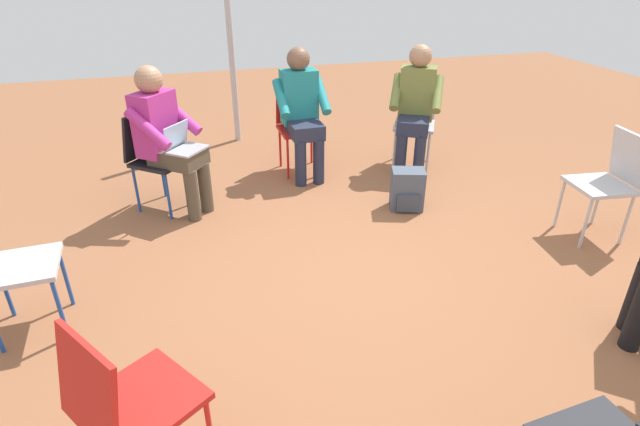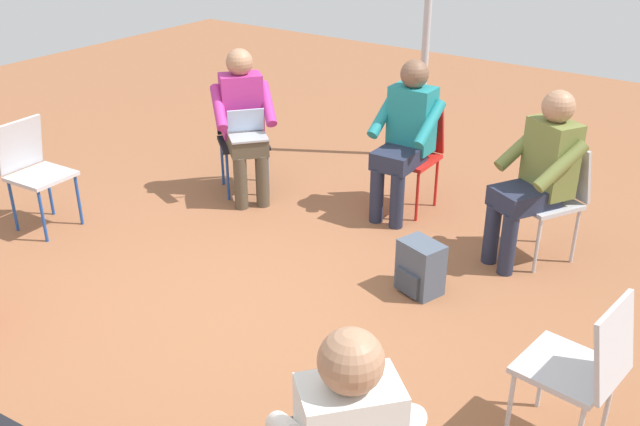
{
  "view_description": "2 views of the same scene",
  "coord_description": "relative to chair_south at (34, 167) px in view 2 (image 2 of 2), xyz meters",
  "views": [
    {
      "loc": [
        2.8,
        -1.08,
        2.03
      ],
      "look_at": [
        0.15,
        -0.32,
        0.57
      ],
      "focal_mm": 28.0,
      "sensor_mm": 36.0,
      "label": 1
    },
    {
      "loc": [
        2.91,
        2.54,
        2.54
      ],
      "look_at": [
        -0.37,
        0.23,
        0.6
      ],
      "focal_mm": 40.0,
      "sensor_mm": 36.0,
      "label": 2
    }
  ],
  "objects": [
    {
      "name": "person_in_olive",
      "position": [
        -1.67,
        3.31,
        0.2
      ],
      "size": [
        0.63,
        0.62,
        1.24
      ],
      "rotation": [
        0.0,
        0.0,
        -2.08
      ],
      "color": "#23283D",
      "rests_on": "ground"
    },
    {
      "name": "tent_pole_near",
      "position": [
        -3.06,
        1.69,
        0.7
      ],
      "size": [
        0.07,
        0.07,
        2.38
      ],
      "primitive_type": "cylinder",
      "color": "#B2B2B7",
      "rests_on": "ground"
    },
    {
      "name": "chair_west",
      "position": [
        -2.01,
        2.19,
        0.0
      ],
      "size": [
        0.44,
        0.41,
        0.85
      ],
      "rotation": [
        0.0,
        0.0,
        -1.55
      ],
      "color": "red",
      "rests_on": "ground"
    },
    {
      "name": "person_in_teal",
      "position": [
        -1.84,
        2.19,
        0.2
      ],
      "size": [
        0.53,
        0.5,
        1.24
      ],
      "rotation": [
        0.0,
        0.0,
        -1.55
      ],
      "color": "#23283D",
      "rests_on": "ground"
    },
    {
      "name": "chair_southwest",
      "position": [
        -1.49,
        0.8,
        0.0
      ],
      "size": [
        0.58,
        0.59,
        0.85
      ],
      "rotation": [
        0.0,
        0.0,
        -0.7
      ],
      "color": "black",
      "rests_on": "ground"
    },
    {
      "name": "chair_north",
      "position": [
        -0.0,
        4.15,
        0.0
      ],
      "size": [
        0.44,
        0.48,
        0.85
      ],
      "rotation": [
        0.0,
        0.0,
        3.02
      ],
      "color": "#B7B7BC",
      "rests_on": "ground"
    },
    {
      "name": "person_with_laptop",
      "position": [
        -1.38,
        0.93,
        0.2
      ],
      "size": [
        0.63,
        0.64,
        1.24
      ],
      "rotation": [
        0.0,
        0.0,
        -0.7
      ],
      "color": "#4C4233",
      "rests_on": "ground"
    },
    {
      "name": "ground_plane",
      "position": [
        -0.07,
        2.14,
        -0.5
      ],
      "size": [
        14.0,
        14.0,
        0.0
      ],
      "primitive_type": "plane",
      "color": "brown"
    },
    {
      "name": "backpack_near_laptop_user",
      "position": [
        -0.85,
        2.88,
        -0.34
      ],
      "size": [
        0.3,
        0.33,
        0.36
      ],
      "rotation": [
        0.0,
        0.0,
        4.4
      ],
      "color": "#475160",
      "rests_on": "ground"
    },
    {
      "name": "chair_northwest",
      "position": [
        -1.82,
        3.39,
        0.0
      ],
      "size": [
        0.57,
        0.55,
        0.85
      ],
      "rotation": [
        0.0,
        0.0,
        -2.08
      ],
      "color": "#B7B7BC",
      "rests_on": "ground"
    },
    {
      "name": "chair_south",
      "position": [
        0.0,
        0.0,
        0.0
      ],
      "size": [
        0.42,
        0.46,
        0.85
      ],
      "rotation": [
        0.0,
        0.0,
        0.06
      ],
      "color": "#B7B7BC",
      "rests_on": "ground"
    }
  ]
}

